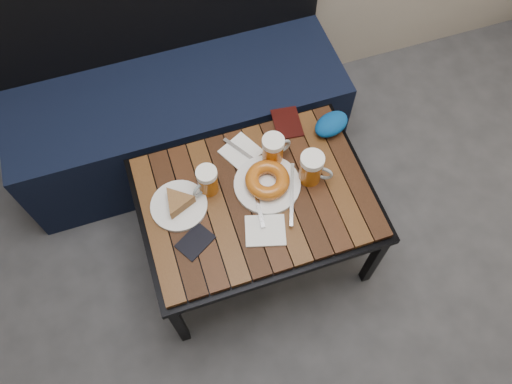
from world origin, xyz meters
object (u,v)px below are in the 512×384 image
object	(u,v)px
passport_navy	(195,242)
plate_bagel	(267,182)
cafe_table	(256,201)
beer_mug_centre	(273,150)
knit_pouch	(331,124)
bench	(178,110)
beer_mug_right	(312,168)
plate_pie	(178,204)
beer_mug_left	(207,181)
passport_burgundy	(287,123)

from	to	relation	value
passport_navy	plate_bagel	bearing A→B (deg)	82.07
cafe_table	plate_bagel	size ratio (longest dim) A/B	2.74
beer_mug_centre	plate_bagel	bearing A→B (deg)	-133.92
beer_mug_centre	knit_pouch	xyz separation A→B (m)	(0.25, 0.06, -0.03)
bench	beer_mug_centre	world-z (taller)	bench
beer_mug_centre	beer_mug_right	size ratio (longest dim) A/B	0.95
plate_bagel	passport_navy	size ratio (longest dim) A/B	2.59
beer_mug_centre	plate_pie	size ratio (longest dim) A/B	0.65
plate_pie	passport_navy	xyz separation A→B (m)	(0.02, -0.15, -0.02)
beer_mug_centre	plate_bagel	size ratio (longest dim) A/B	0.42
beer_mug_left	beer_mug_centre	size ratio (longest dim) A/B	0.92
cafe_table	passport_burgundy	xyz separation A→B (m)	(0.21, 0.26, 0.05)
beer_mug_left	plate_bagel	bearing A→B (deg)	135.98
beer_mug_left	passport_burgundy	xyz separation A→B (m)	(0.36, 0.18, -0.06)
beer_mug_centre	beer_mug_right	distance (m)	0.15
passport_burgundy	bench	bearing A→B (deg)	143.60
bench	beer_mug_centre	bearing A→B (deg)	-61.38
cafe_table	beer_mug_left	distance (m)	0.20
plate_bagel	knit_pouch	world-z (taller)	plate_bagel
beer_mug_centre	plate_bagel	world-z (taller)	beer_mug_centre
beer_mug_left	beer_mug_right	bearing A→B (deg)	139.40
plate_pie	knit_pouch	xyz separation A→B (m)	(0.63, 0.14, 0.01)
plate_bagel	passport_burgundy	xyz separation A→B (m)	(0.16, 0.23, -0.02)
plate_pie	passport_navy	distance (m)	0.15
beer_mug_right	plate_pie	bearing A→B (deg)	-148.70
plate_bagel	passport_navy	distance (m)	0.33
beer_mug_left	plate_pie	bearing A→B (deg)	-13.20
beer_mug_centre	bench	bearing A→B (deg)	104.37
beer_mug_left	passport_burgundy	world-z (taller)	beer_mug_left
cafe_table	beer_mug_left	size ratio (longest dim) A/B	7.07
beer_mug_centre	passport_navy	world-z (taller)	beer_mug_centre
bench	beer_mug_centre	xyz separation A→B (m)	(0.26, -0.48, 0.26)
passport_burgundy	knit_pouch	size ratio (longest dim) A/B	0.98
beer_mug_centre	passport_burgundy	size ratio (longest dim) A/B	0.91
bench	passport_navy	bearing A→B (deg)	-97.45
bench	knit_pouch	distance (m)	0.71
passport_burgundy	cafe_table	bearing A→B (deg)	-122.27
beer_mug_left	knit_pouch	size ratio (longest dim) A/B	0.82
beer_mug_centre	passport_burgundy	world-z (taller)	beer_mug_centre
cafe_table	beer_mug_right	xyz separation A→B (m)	(0.21, 0.01, 0.11)
beer_mug_right	passport_navy	world-z (taller)	beer_mug_right
bench	plate_pie	world-z (taller)	bench
beer_mug_right	passport_burgundy	world-z (taller)	beer_mug_right
knit_pouch	beer_mug_left	bearing A→B (deg)	-168.46
cafe_table	passport_navy	size ratio (longest dim) A/B	7.09
cafe_table	plate_pie	world-z (taller)	plate_pie
bench	beer_mug_right	xyz separation A→B (m)	(0.37, -0.60, 0.27)
cafe_table	plate_bagel	bearing A→B (deg)	26.79
beer_mug_right	passport_navy	bearing A→B (deg)	-130.70
knit_pouch	beer_mug_centre	bearing A→B (deg)	-166.86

